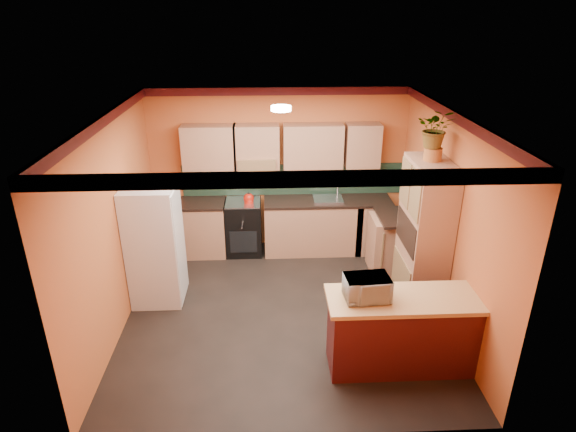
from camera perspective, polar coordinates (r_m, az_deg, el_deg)
The scene contains 15 objects.
room_shell at distance 6.08m, azimuth -0.50°, elevation 6.76°, with size 4.24×4.24×2.72m.
base_cabinets_back at distance 8.09m, azimuth -0.82°, elevation -1.32°, with size 3.65×0.60×0.88m, color tan.
countertop_back at distance 7.90m, azimuth -0.84°, elevation 1.70°, with size 3.65×0.62×0.04m, color black.
stove at distance 8.09m, azimuth -5.25°, elevation -1.31°, with size 0.58×0.58×0.91m, color black.
kettle at distance 7.82m, azimuth -4.68°, elevation 2.17°, with size 0.17×0.17×0.18m, color #AF180B, non-canonical shape.
sink at distance 7.95m, azimuth 4.75°, elevation 2.03°, with size 0.48×0.40×0.03m, color silver.
base_cabinets_right at distance 7.71m, azimuth 12.66°, elevation -3.25°, with size 0.60×0.80×0.88m, color tan.
countertop_right at distance 7.52m, azimuth 12.97°, elevation -0.12°, with size 0.62×0.80×0.04m, color black.
fridge at distance 6.85m, azimuth -15.52°, elevation -3.31°, with size 0.68×0.66×1.70m, color silver.
pantry at distance 6.57m, azimuth 15.77°, elevation -2.56°, with size 0.48×0.90×2.10m, color tan.
fern_pot at distance 6.22m, azimuth 16.78°, elevation 7.04°, with size 0.22×0.22×0.16m, color #A85A28.
fern at distance 6.14m, azimuth 17.13°, elevation 9.89°, with size 0.43×0.37×0.48m, color tan.
breakfast_bar at distance 5.78m, azimuth 14.15°, elevation -13.37°, with size 1.80×0.55×0.88m, color #531316.
bar_top at distance 5.52m, azimuth 14.63°, elevation -9.50°, with size 1.90×0.65×0.05m, color tan.
microwave at distance 5.31m, azimuth 9.32°, elevation -8.41°, with size 0.48×0.32×0.27m, color silver.
Camera 1 is at (-0.19, -5.53, 3.85)m, focal length 30.00 mm.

